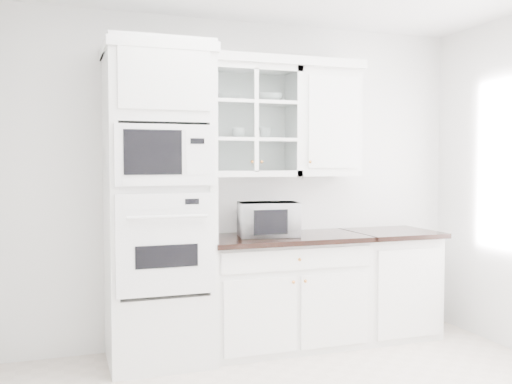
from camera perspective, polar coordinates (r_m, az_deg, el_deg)
name	(u,v)px	position (r m, az deg, el deg)	size (l,w,h in m)	color
room_shell	(303,120)	(3.61, 4.76, 7.17)	(4.00, 3.50, 2.70)	white
oven_column	(158,204)	(4.35, -9.73, -1.23)	(0.76, 0.68, 2.40)	white
base_cabinet_run	(284,290)	(4.76, 2.80, -9.80)	(1.32, 0.67, 0.92)	white
extra_base_cabinet	(389,282)	(5.21, 13.19, -8.76)	(0.72, 0.67, 0.92)	white
upper_cabinet_glass	(250,122)	(4.70, -0.63, 7.06)	(0.80, 0.33, 0.90)	white
upper_cabinet_solid	(324,123)	(4.95, 6.85, 6.83)	(0.55, 0.33, 0.90)	white
crown_molding	(238,60)	(4.70, -1.79, 13.01)	(2.14, 0.38, 0.07)	white
countertop_microwave	(268,219)	(4.61, 1.21, -2.72)	(0.47, 0.39, 0.27)	white
bowl_a	(227,98)	(4.64, -2.94, 9.41)	(0.21, 0.21, 0.05)	white
bowl_b	(269,98)	(4.76, 1.30, 9.37)	(0.22, 0.22, 0.07)	white
cup_a	(238,133)	(4.65, -1.77, 5.90)	(0.11, 0.11, 0.09)	white
cup_b	(265,133)	(4.73, 0.90, 5.91)	(0.10, 0.10, 0.10)	white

